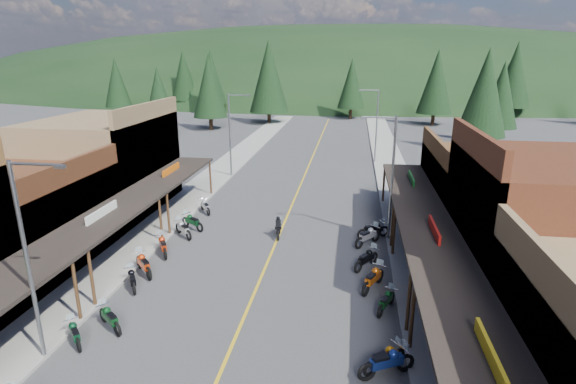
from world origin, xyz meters
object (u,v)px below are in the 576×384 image
at_px(pine_1, 211,77).
at_px(pine_5, 515,75).
at_px(streetlight_3, 375,123).
at_px(bike_west_10, 183,228).
at_px(streetlight_1, 231,132).
at_px(streetlight_2, 390,173).
at_px(bike_west_5, 75,332).
at_px(rider_on_bike, 279,228).
at_px(pine_10, 209,86).
at_px(bike_west_9, 163,245).
at_px(pine_0, 117,83).
at_px(bike_east_9, 366,258).
at_px(pine_4, 436,82).
at_px(bike_west_7, 132,278).
at_px(pine_3, 352,83).
at_px(pine_11, 485,92).
at_px(bike_east_10, 368,235).
at_px(shop_west_3, 107,165).
at_px(pine_9, 501,95).
at_px(bike_east_8, 373,278).
at_px(shop_west_2, 20,221).
at_px(pine_8, 159,97).
at_px(bike_west_6, 110,317).
at_px(pine_2, 269,76).
at_px(shop_east_2, 546,231).
at_px(bike_west_12, 205,206).
at_px(bike_east_5, 387,361).
at_px(pine_7, 184,76).
at_px(streetlight_0, 30,255).
at_px(pedestrian_east_b, 395,191).
at_px(bike_west_8, 144,263).
at_px(bike_west_11, 192,221).
at_px(bike_east_7, 386,300).
at_px(bike_east_6, 385,357).
at_px(bike_east_11, 373,229).

distance_m(pine_1, pine_5, 58.04).
xyz_separation_m(streetlight_3, bike_west_10, (-13.12, -23.38, -3.85)).
height_order(streetlight_1, streetlight_2, same).
relative_size(bike_west_5, rider_on_bike, 0.93).
distance_m(pine_10, bike_west_9, 47.98).
xyz_separation_m(pine_0, pine_5, (74.00, 10.00, 1.51)).
relative_size(streetlight_1, bike_east_9, 3.63).
height_order(pine_4, bike_west_7, pine_4).
bearing_deg(pine_3, streetlight_2, -87.09).
bearing_deg(pine_11, bike_east_10, -114.65).
distance_m(pine_3, bike_west_9, 63.28).
bearing_deg(shop_west_3, pine_9, 41.73).
bearing_deg(pine_3, streetlight_3, -85.31).
relative_size(bike_west_9, bike_east_8, 0.95).
bearing_deg(streetlight_1, shop_west_2, -108.52).
bearing_deg(streetlight_3, pine_8, 160.95).
bearing_deg(bike_west_6, bike_west_10, 41.62).
relative_size(pine_1, pine_2, 0.89).
distance_m(streetlight_2, rider_on_bike, 7.96).
distance_m(shop_east_2, bike_west_12, 22.43).
xyz_separation_m(pine_1, bike_east_8, (29.89, -68.62, -6.57)).
relative_size(streetlight_1, pine_5, 0.57).
height_order(bike_west_6, bike_east_10, bike_east_10).
xyz_separation_m(pine_5, bike_west_10, (-40.17, -65.38, -7.38)).
bearing_deg(bike_west_7, bike_east_5, -53.89).
xyz_separation_m(pine_7, pine_8, (10.00, -36.00, -1.26)).
xyz_separation_m(streetlight_1, pine_5, (40.95, 50.00, 3.53)).
height_order(shop_east_2, streetlight_0, shop_east_2).
bearing_deg(pedestrian_east_b, pine_3, -82.43).
distance_m(shop_east_2, bike_east_8, 8.39).
relative_size(bike_west_8, pedestrian_east_b, 1.32).
xyz_separation_m(pine_3, bike_west_8, (-10.37, -64.73, -5.82)).
height_order(streetlight_1, bike_west_9, streetlight_1).
xyz_separation_m(streetlight_0, bike_west_9, (0.57, 9.85, -3.83)).
bearing_deg(pine_8, bike_east_9, -52.72).
bearing_deg(bike_west_9, pedestrian_east_b, 8.07).
bearing_deg(pine_2, pine_8, -123.69).
bearing_deg(bike_east_8, bike_west_9, -164.41).
relative_size(streetlight_3, bike_west_8, 3.47).
distance_m(bike_west_7, pedestrian_east_b, 21.60).
height_order(streetlight_2, pine_0, pine_0).
bearing_deg(bike_west_11, streetlight_1, 36.50).
height_order(bike_west_5, bike_east_7, bike_east_7).
distance_m(bike_west_12, bike_east_6, 20.31).
xyz_separation_m(pine_11, bike_east_5, (-13.84, -43.12, -6.54)).
bearing_deg(pine_7, pine_3, -15.52).
distance_m(pine_11, rider_on_bike, 36.98).
xyz_separation_m(streetlight_3, bike_east_11, (-0.79, -21.78, -3.83)).
xyz_separation_m(bike_west_10, pedestrian_east_b, (14.29, 9.20, 0.41)).
bearing_deg(pine_8, bike_west_11, -63.51).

